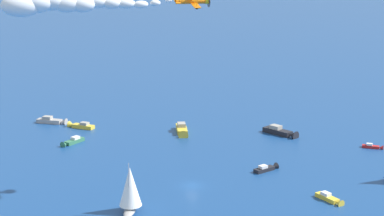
# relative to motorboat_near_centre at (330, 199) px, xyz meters

# --- Properties ---
(ground_plane) EXTENTS (2000.00, 2000.00, 0.00)m
(ground_plane) POSITION_rel_motorboat_near_centre_xyz_m (-26.96, -7.34, -0.49)
(ground_plane) COLOR navy
(motorboat_near_centre) EXTENTS (6.40, 4.17, 1.83)m
(motorboat_near_centre) POSITION_rel_motorboat_near_centre_xyz_m (0.00, 0.00, 0.00)
(motorboat_near_centre) COLOR gold
(motorboat_near_centre) RESTS_ON ground_plane
(motorboat_far_stbd) EXTENTS (9.21, 4.97, 2.59)m
(motorboat_far_stbd) POSITION_rel_motorboat_near_centre_xyz_m (-87.23, 12.86, 0.21)
(motorboat_far_stbd) COLOR #9E9993
(motorboat_far_stbd) RESTS_ON ground_plane
(motorboat_inshore) EXTENTS (10.65, 5.02, 2.99)m
(motorboat_inshore) POSITION_rel_motorboat_near_centre_xyz_m (-26.42, 37.02, 0.31)
(motorboat_inshore) COLOR black
(motorboat_inshore) RESTS_ON ground_plane
(motorboat_offshore) EXTENTS (5.23, 2.31, 1.47)m
(motorboat_offshore) POSITION_rel_motorboat_near_centre_xyz_m (-2.29, 38.49, -0.10)
(motorboat_offshore) COLOR #B21E1E
(motorboat_offshore) RESTS_ON ground_plane
(sailboat_ahead) EXTENTS (5.62, 7.67, 9.72)m
(sailboat_ahead) POSITION_rel_motorboat_near_centre_xyz_m (-29.56, -24.43, 3.94)
(sailboat_ahead) COLOR #9E9993
(sailboat_ahead) RESTS_ON ground_plane
(motorboat_mid_cluster) EXTENTS (3.76, 6.49, 1.84)m
(motorboat_mid_cluster) POSITION_rel_motorboat_near_centre_xyz_m (-17.82, 9.46, 0.00)
(motorboat_mid_cluster) COLOR black
(motorboat_mid_cluster) RESTS_ON ground_plane
(motorboat_outer_ring_a) EXTENTS (8.48, 9.88, 3.02)m
(motorboat_outer_ring_a) POSITION_rel_motorboat_near_centre_xyz_m (-50.08, 24.16, 0.32)
(motorboat_outer_ring_a) COLOR gold
(motorboat_outer_ring_a) RESTS_ON ground_plane
(motorboat_outer_ring_c) EXTENTS (8.21, 3.15, 2.32)m
(motorboat_outer_ring_c) POSITION_rel_motorboat_near_centre_xyz_m (-77.38, 13.39, 0.13)
(motorboat_outer_ring_c) COLOR gold
(motorboat_outer_ring_c) RESTS_ON ground_plane
(motorboat_outer_ring_e) EXTENTS (1.86, 7.10, 2.06)m
(motorboat_outer_ring_e) POSITION_rel_motorboat_near_centre_xyz_m (-68.60, 0.94, 0.06)
(motorboat_outer_ring_e) COLOR #33704C
(motorboat_outer_ring_e) RESTS_ON ground_plane
(biplane_lead) EXTENTS (6.59, 6.61, 3.68)m
(biplane_lead) POSITION_rel_motorboat_near_centre_xyz_m (-26.75, -7.15, 37.19)
(biplane_lead) COLOR orange
(smoke_trail_lead) EXTENTS (23.07, 25.48, 5.19)m
(smoke_trail_lead) POSITION_rel_motorboat_near_centre_xyz_m (-44.42, -26.06, 37.08)
(smoke_trail_lead) COLOR white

